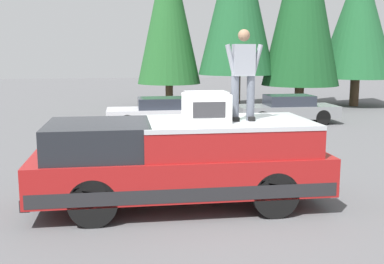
{
  "coord_description": "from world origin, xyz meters",
  "views": [
    {
      "loc": [
        -8.59,
        1.72,
        2.94
      ],
      "look_at": [
        0.63,
        0.38,
        1.35
      ],
      "focal_mm": 44.31,
      "sensor_mm": 36.0,
      "label": 1
    }
  ],
  "objects_px": {
    "pickup_truck": "(181,161)",
    "person_on_truck_bed": "(243,72)",
    "parked_car_grey": "(287,109)",
    "compressor_unit": "(206,107)",
    "parked_car_silver": "(160,112)"
  },
  "relations": [
    {
      "from": "pickup_truck",
      "to": "compressor_unit",
      "type": "height_order",
      "value": "compressor_unit"
    },
    {
      "from": "pickup_truck",
      "to": "person_on_truck_bed",
      "type": "distance_m",
      "value": 2.05
    },
    {
      "from": "pickup_truck",
      "to": "parked_car_silver",
      "type": "height_order",
      "value": "pickup_truck"
    },
    {
      "from": "parked_car_silver",
      "to": "parked_car_grey",
      "type": "bearing_deg",
      "value": -86.66
    },
    {
      "from": "parked_car_grey",
      "to": "parked_car_silver",
      "type": "height_order",
      "value": "same"
    },
    {
      "from": "compressor_unit",
      "to": "parked_car_grey",
      "type": "xyz_separation_m",
      "value": [
        10.12,
        -5.18,
        -1.35
      ]
    },
    {
      "from": "compressor_unit",
      "to": "parked_car_silver",
      "type": "bearing_deg",
      "value": 0.51
    },
    {
      "from": "parked_car_grey",
      "to": "person_on_truck_bed",
      "type": "bearing_deg",
      "value": 156.02
    },
    {
      "from": "person_on_truck_bed",
      "to": "compressor_unit",
      "type": "bearing_deg",
      "value": 96.97
    },
    {
      "from": "pickup_truck",
      "to": "parked_car_grey",
      "type": "xyz_separation_m",
      "value": [
        9.96,
        -5.64,
        -0.29
      ]
    },
    {
      "from": "person_on_truck_bed",
      "to": "parked_car_silver",
      "type": "height_order",
      "value": "person_on_truck_bed"
    },
    {
      "from": "pickup_truck",
      "to": "parked_car_silver",
      "type": "xyz_separation_m",
      "value": [
        9.65,
        -0.37,
        -0.29
      ]
    },
    {
      "from": "pickup_truck",
      "to": "person_on_truck_bed",
      "type": "height_order",
      "value": "person_on_truck_bed"
    },
    {
      "from": "compressor_unit",
      "to": "pickup_truck",
      "type": "bearing_deg",
      "value": 70.4
    },
    {
      "from": "compressor_unit",
      "to": "parked_car_silver",
      "type": "relative_size",
      "value": 0.2
    }
  ]
}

